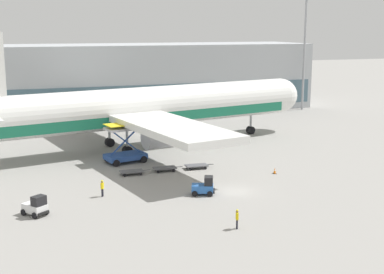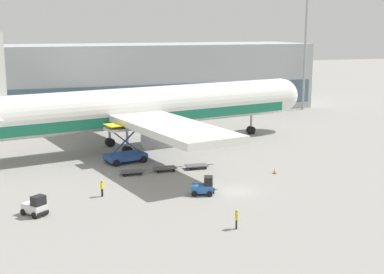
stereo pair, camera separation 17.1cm
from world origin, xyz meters
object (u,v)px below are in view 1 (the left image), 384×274
(baggage_tug_mid, at_px, (204,187))
(airplane_main, at_px, (139,109))
(scissor_lift_loader, at_px, (125,148))
(ground_crew_near, at_px, (237,217))
(baggage_dolly_lead, at_px, (132,172))
(baggage_dolly_second, at_px, (165,168))
(traffic_cone_near, at_px, (275,171))
(light_mast, at_px, (305,41))
(baggage_dolly_third, at_px, (197,166))
(baggage_tug_foreground, at_px, (36,206))
(ground_crew_far, at_px, (102,187))

(baggage_tug_mid, bearing_deg, airplane_main, 115.10)
(airplane_main, height_order, scissor_lift_loader, airplane_main)
(baggage_tug_mid, distance_m, ground_crew_near, 10.24)
(baggage_dolly_lead, distance_m, baggage_dolly_second, 4.27)
(airplane_main, bearing_deg, traffic_cone_near, -69.13)
(light_mast, bearing_deg, baggage_dolly_second, -137.20)
(light_mast, relative_size, baggage_dolly_third, 6.82)
(baggage_tug_mid, distance_m, baggage_dolly_third, 10.69)
(baggage_dolly_second, bearing_deg, baggage_tug_mid, -80.58)
(ground_crew_near, bearing_deg, baggage_dolly_third, 6.96)
(baggage_dolly_second, xyz_separation_m, baggage_dolly_third, (4.13, -0.14, 0.00))
(light_mast, relative_size, baggage_tug_foreground, 9.05)
(baggage_tug_foreground, bearing_deg, airplane_main, 111.19)
(scissor_lift_loader, xyz_separation_m, ground_crew_near, (4.42, -26.70, -0.92))
(airplane_main, xyz_separation_m, baggage_tug_mid, (1.38, -24.10, -4.96))
(baggage_dolly_lead, bearing_deg, ground_crew_near, -74.32)
(airplane_main, bearing_deg, baggage_tug_mid, -98.87)
(airplane_main, distance_m, baggage_dolly_lead, 15.50)
(baggage_dolly_lead, height_order, traffic_cone_near, traffic_cone_near)
(light_mast, height_order, baggage_dolly_lead, light_mast)
(airplane_main, bearing_deg, baggage_dolly_second, -102.06)
(airplane_main, height_order, ground_crew_near, airplane_main)
(airplane_main, xyz_separation_m, baggage_dolly_third, (4.15, -13.79, -5.45))
(baggage_tug_foreground, bearing_deg, light_mast, 94.70)
(ground_crew_far, bearing_deg, scissor_lift_loader, 14.15)
(baggage_dolly_second, bearing_deg, baggage_dolly_third, 0.06)
(light_mast, xyz_separation_m, baggage_dolly_third, (-38.04, -39.18, -14.18))
(airplane_main, relative_size, baggage_dolly_second, 15.40)
(light_mast, height_order, baggage_dolly_second, light_mast)
(ground_crew_near, bearing_deg, light_mast, -18.38)
(airplane_main, height_order, baggage_dolly_third, airplane_main)
(scissor_lift_loader, bearing_deg, baggage_dolly_lead, -107.26)
(baggage_dolly_third, bearing_deg, baggage_tug_mid, -103.02)
(baggage_dolly_third, height_order, ground_crew_far, ground_crew_far)
(baggage_dolly_third, bearing_deg, ground_crew_near, -97.44)
(airplane_main, height_order, baggage_dolly_lead, airplane_main)
(scissor_lift_loader, height_order, baggage_dolly_lead, scissor_lift_loader)
(scissor_lift_loader, height_order, baggage_dolly_second, scissor_lift_loader)
(airplane_main, distance_m, baggage_dolly_third, 15.40)
(airplane_main, xyz_separation_m, traffic_cone_near, (12.41, -19.09, -5.47))
(scissor_lift_loader, xyz_separation_m, baggage_dolly_lead, (-0.56, -6.25, -1.60))
(baggage_dolly_third, bearing_deg, airplane_main, 108.74)
(light_mast, xyz_separation_m, scissor_lift_loader, (-45.87, -33.01, -12.58))
(baggage_dolly_second, xyz_separation_m, ground_crew_near, (0.72, -20.67, 0.68))
(baggage_dolly_second, relative_size, traffic_cone_near, 4.92)
(scissor_lift_loader, height_order, ground_crew_near, scissor_lift_loader)
(baggage_tug_mid, xyz_separation_m, traffic_cone_near, (11.02, 5.01, -0.51))
(traffic_cone_near, bearing_deg, ground_crew_near, -127.46)
(baggage_dolly_third, height_order, ground_crew_near, ground_crew_near)
(airplane_main, distance_m, baggage_dolly_second, 14.70)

